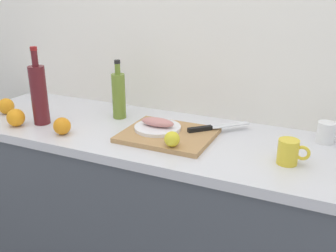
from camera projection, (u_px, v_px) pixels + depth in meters
The scene contains 14 objects.
back_wall at pixel (189, 43), 1.83m from camera, with size 3.20×0.05×2.50m, color white.
kitchen_counter at pixel (161, 220), 1.84m from camera, with size 2.00×0.60×0.90m.
cutting_board at pixel (168, 135), 1.63m from camera, with size 0.38×0.31×0.02m, color tan.
white_plate at pixel (158, 128), 1.66m from camera, with size 0.20×0.20×0.01m, color white.
fish_fillet at pixel (158, 122), 1.66m from camera, with size 0.15×0.06×0.04m, color tan.
chef_knife at pixel (211, 127), 1.66m from camera, with size 0.23×0.22×0.02m.
lemon_0 at pixel (172, 139), 1.48m from camera, with size 0.06×0.06×0.06m, color yellow.
olive_oil_bottle at pixel (119, 95), 1.83m from camera, with size 0.06×0.06×0.28m.
wine_bottle at pixel (39, 94), 1.75m from camera, with size 0.07×0.07×0.36m.
coffee_mug_0 at pixel (289, 152), 1.38m from camera, with size 0.11×0.07×0.09m.
coffee_mug_2 at pixel (327, 133), 1.56m from camera, with size 0.11×0.07×0.09m.
orange_0 at pixel (62, 126), 1.65m from camera, with size 0.08×0.08×0.08m, color orange.
orange_1 at pixel (6, 106), 1.92m from camera, with size 0.08×0.08×0.08m, color orange.
orange_2 at pixel (16, 118), 1.75m from camera, with size 0.08×0.08×0.08m, color orange.
Camera 1 is at (0.68, -1.40, 1.52)m, focal length 40.92 mm.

